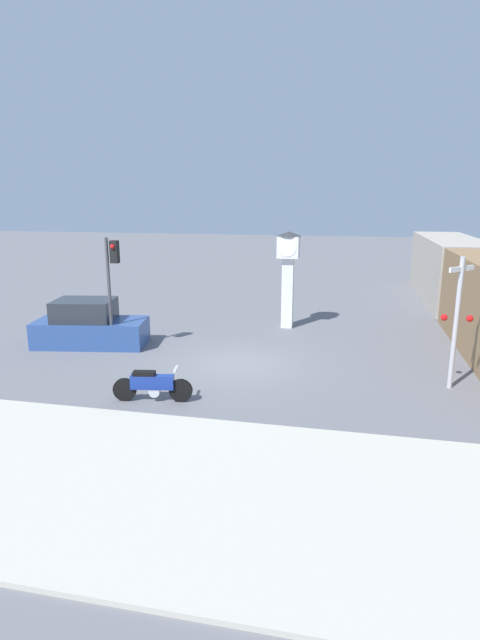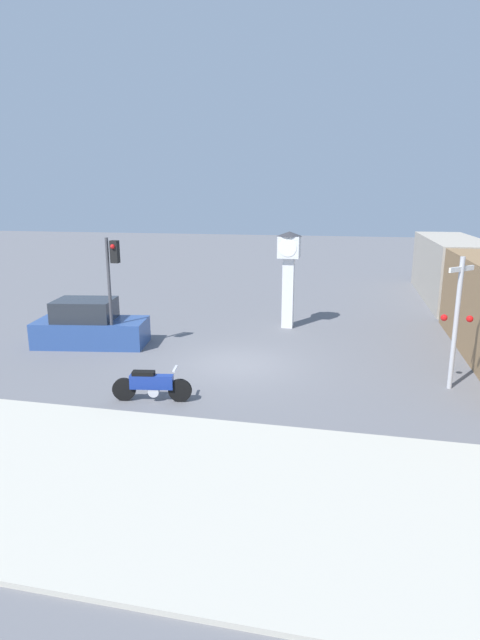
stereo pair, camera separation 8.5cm
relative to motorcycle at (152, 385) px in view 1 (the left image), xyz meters
The scene contains 8 objects.
ground_plane 4.00m from the motorcycle, 65.15° to the left, with size 120.00×120.00×0.00m, color slate.
sidewalk_strip 4.35m from the motorcycle, 67.37° to the right, with size 36.00×6.00×0.10m.
motorcycle is the anchor object (origin of this frame).
clock_tower 9.73m from the motorcycle, 73.24° to the left, with size 1.10×1.10×4.19m.
freight_train 16.00m from the motorcycle, 47.20° to the left, with size 2.80×22.04×3.40m.
traffic_light 5.72m from the motorcycle, 126.62° to the left, with size 0.50×0.35×4.21m.
railroad_crossing_signal 9.01m from the motorcycle, 18.55° to the left, with size 0.90×0.82×3.97m.
parked_car 6.45m from the motorcycle, 133.41° to the left, with size 4.44×2.46×1.80m.
Camera 1 is at (3.48, -15.93, 5.60)m, focal length 28.00 mm.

